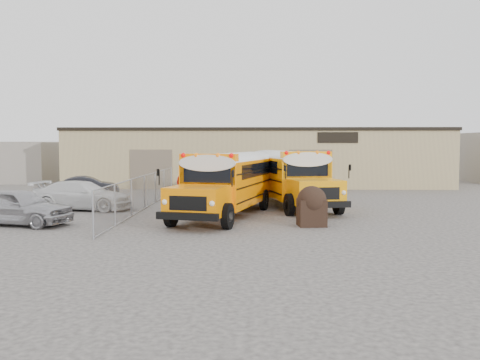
{
  "coord_description": "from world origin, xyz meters",
  "views": [
    {
      "loc": [
        -0.11,
        -25.03,
        3.51
      ],
      "look_at": [
        -0.92,
        2.33,
        1.6
      ],
      "focal_mm": 40.0,
      "sensor_mm": 36.0,
      "label": 1
    }
  ],
  "objects_px": {
    "car_silver": "(18,207)",
    "car_white": "(82,195)",
    "school_bus_left": "(260,171)",
    "car_dark": "(88,186)",
    "school_bus_right": "(261,168)",
    "tarp_bundle": "(312,206)"
  },
  "relations": [
    {
      "from": "school_bus_right",
      "to": "car_silver",
      "type": "bearing_deg",
      "value": -126.78
    },
    {
      "from": "school_bus_left",
      "to": "car_dark",
      "type": "distance_m",
      "value": 11.5
    },
    {
      "from": "car_dark",
      "to": "car_silver",
      "type": "bearing_deg",
      "value": 169.02
    },
    {
      "from": "school_bus_left",
      "to": "car_silver",
      "type": "xyz_separation_m",
      "value": [
        -10.35,
        -9.88,
        -0.98
      ]
    },
    {
      "from": "car_silver",
      "to": "car_white",
      "type": "relative_size",
      "value": 0.9
    },
    {
      "from": "car_dark",
      "to": "tarp_bundle",
      "type": "bearing_deg",
      "value": -147.09
    },
    {
      "from": "car_white",
      "to": "tarp_bundle",
      "type": "bearing_deg",
      "value": -105.69
    },
    {
      "from": "school_bus_left",
      "to": "tarp_bundle",
      "type": "distance_m",
      "value": 10.04
    },
    {
      "from": "tarp_bundle",
      "to": "car_silver",
      "type": "relative_size",
      "value": 0.36
    },
    {
      "from": "car_silver",
      "to": "car_dark",
      "type": "xyz_separation_m",
      "value": [
        -0.87,
        12.14,
        -0.13
      ]
    },
    {
      "from": "tarp_bundle",
      "to": "car_dark",
      "type": "bearing_deg",
      "value": 137.98
    },
    {
      "from": "school_bus_left",
      "to": "car_white",
      "type": "xyz_separation_m",
      "value": [
        -9.31,
        -4.61,
        -1.03
      ]
    },
    {
      "from": "car_white",
      "to": "car_dark",
      "type": "height_order",
      "value": "car_white"
    },
    {
      "from": "school_bus_right",
      "to": "car_white",
      "type": "height_order",
      "value": "school_bus_right"
    },
    {
      "from": "car_dark",
      "to": "car_white",
      "type": "bearing_deg",
      "value": -179.55
    },
    {
      "from": "school_bus_left",
      "to": "car_white",
      "type": "distance_m",
      "value": 10.44
    },
    {
      "from": "tarp_bundle",
      "to": "car_silver",
      "type": "bearing_deg",
      "value": -179.48
    },
    {
      "from": "car_white",
      "to": "school_bus_left",
      "type": "bearing_deg",
      "value": -55.09
    },
    {
      "from": "school_bus_left",
      "to": "tarp_bundle",
      "type": "relative_size",
      "value": 6.36
    },
    {
      "from": "car_silver",
      "to": "car_dark",
      "type": "relative_size",
      "value": 1.16
    },
    {
      "from": "school_bus_right",
      "to": "car_silver",
      "type": "xyz_separation_m",
      "value": [
        -10.51,
        -14.07,
        -1.0
      ]
    },
    {
      "from": "school_bus_right",
      "to": "car_white",
      "type": "distance_m",
      "value": 12.97
    }
  ]
}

